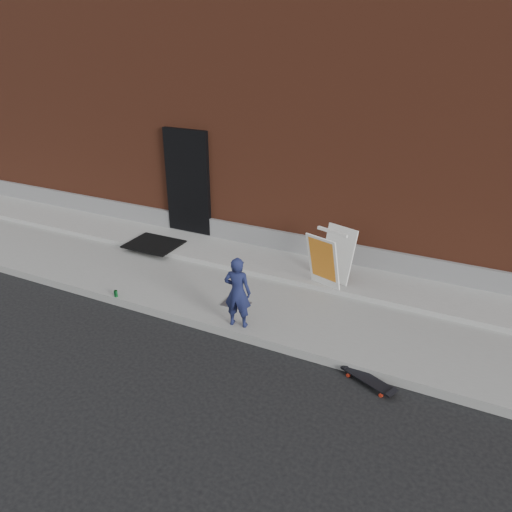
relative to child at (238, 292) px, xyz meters
The scene contains 10 objects.
ground 0.76m from the child, 109.95° to the right, with size 80.00×80.00×0.00m, color black.
sidewalk 1.46m from the child, 93.20° to the left, with size 20.00×3.00×0.15m, color gray.
apron 2.26m from the child, 91.89° to the left, with size 20.00×1.20×0.10m, color gray.
building 7.02m from the child, 90.62° to the left, with size 20.00×8.10×5.00m.
child is the anchor object (origin of this frame).
skateboard 2.30m from the child, ahead, with size 0.81×0.50×0.09m.
pizza_sign 1.98m from the child, 63.64° to the left, with size 0.79×0.87×1.01m.
soda_can 2.40m from the child, behind, with size 0.06×0.06×0.12m, color #1B8B3B.
doormat 3.51m from the child, 148.80° to the left, with size 1.08×0.87×0.03m, color black.
utility_plate 0.86m from the child, 121.30° to the left, with size 0.46×0.29×0.01m, color #55555A.
Camera 1 is at (3.29, -5.68, 4.46)m, focal length 35.00 mm.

